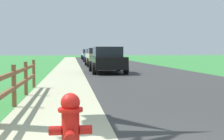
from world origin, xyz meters
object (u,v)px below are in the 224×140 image
(parked_suv_black, at_px, (107,60))
(parked_car_silver, at_px, (88,55))
(fire_hydrant, at_px, (71,132))
(parked_car_beige, at_px, (98,57))
(parked_car_blue, at_px, (93,56))

(parked_suv_black, distance_m, parked_car_silver, 27.63)
(fire_hydrant, relative_size, parked_suv_black, 0.20)
(fire_hydrant, distance_m, parked_suv_black, 15.13)
(fire_hydrant, xyz_separation_m, parked_car_silver, (2.47, 42.60, 0.30))
(fire_hydrant, bearing_deg, parked_car_silver, 86.69)
(parked_car_beige, relative_size, parked_car_blue, 0.99)
(fire_hydrant, relative_size, parked_car_silver, 0.19)
(fire_hydrant, height_order, parked_car_beige, parked_car_beige)
(parked_suv_black, distance_m, parked_car_blue, 16.80)
(fire_hydrant, distance_m, parked_car_silver, 42.68)
(parked_suv_black, height_order, parked_car_blue, parked_suv_black)
(parked_suv_black, height_order, parked_car_beige, parked_suv_black)
(parked_car_silver, bearing_deg, fire_hydrant, -93.31)
(fire_hydrant, relative_size, parked_car_blue, 0.19)
(fire_hydrant, xyz_separation_m, parked_suv_black, (2.12, 14.98, 0.33))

